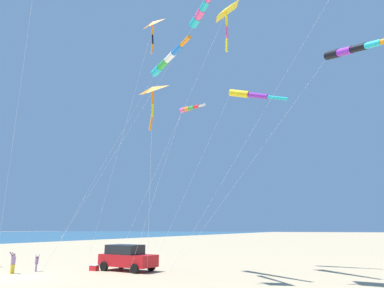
{
  "coord_description": "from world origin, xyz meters",
  "views": [
    {
      "loc": [
        -19.95,
        16.92,
        3.04
      ],
      "look_at": [
        -10.59,
        -3.88,
        8.55
      ],
      "focal_mm": 32.76,
      "sensor_mm": 36.0,
      "label": 1
    }
  ],
  "objects": [
    {
      "name": "ground_plane",
      "position": [
        0.0,
        0.0,
        0.0
      ],
      "size": [
        600.0,
        600.0,
        0.0
      ],
      "primitive_type": "plane",
      "color": "tan"
    },
    {
      "name": "kite_windsock_orange_high_right",
      "position": [
        -9.81,
        -7.56,
        21.15
      ],
      "size": [
        13.44,
        6.24,
        21.58
      ],
      "color": "#1EB7C6",
      "rests_on": "ground_plane"
    },
    {
      "name": "parked_car",
      "position": [
        -4.41,
        -5.87,
        0.95
      ],
      "size": [
        4.5,
        2.51,
        1.85
      ],
      "color": "red",
      "rests_on": "ground_plane"
    },
    {
      "name": "person_child_green_jacket",
      "position": [
        1.37,
        -2.86,
        0.64
      ],
      "size": [
        0.41,
        0.42,
        1.17
      ],
      "color": "#8E6B9E",
      "rests_on": "ground_plane"
    },
    {
      "name": "kite_windsock_teal_far_right",
      "position": [
        -21.26,
        -9.79,
        16.12
      ],
      "size": [
        17.77,
        5.34,
        17.15
      ],
      "color": "black",
      "rests_on": "ground_plane"
    },
    {
      "name": "kite_windsock_black_fish_shape",
      "position": [
        -7.56,
        -5.43,
        15.9
      ],
      "size": [
        11.56,
        4.25,
        16.18
      ],
      "color": "#1EB7C6",
      "rests_on": "ground_plane"
    },
    {
      "name": "kite_delta_long_streamer_left",
      "position": [
        -10.51,
        1.32,
        10.46
      ],
      "size": [
        5.01,
        7.48,
        10.95
      ],
      "color": "orange",
      "rests_on": "ground_plane"
    },
    {
      "name": "kite_windsock_striped_overhead",
      "position": [
        -10.19,
        -4.24,
        11.23
      ],
      "size": [
        6.34,
        3.21,
        11.77
      ],
      "color": "#EF4C93",
      "rests_on": "ground_plane"
    },
    {
      "name": "person_child_grey_jacket",
      "position": [
        1.85,
        -1.24,
        0.8
      ],
      "size": [
        0.37,
        0.46,
        1.47
      ],
      "color": "gold",
      "rests_on": "ground_plane"
    },
    {
      "name": "cooler_box",
      "position": [
        -2.16,
        -4.97,
        0.21
      ],
      "size": [
        0.62,
        0.42,
        0.42
      ],
      "color": "red",
      "rests_on": "ground_plane"
    },
    {
      "name": "kite_delta_white_trailing",
      "position": [
        -13.36,
        -3.22,
        17.38
      ],
      "size": [
        11.32,
        3.65,
        18.02
      ],
      "color": "yellow",
      "rests_on": "ground_plane"
    },
    {
      "name": "kite_windsock_rainbow_low_near",
      "position": [
        -12.37,
        -12.66,
        14.96
      ],
      "size": [
        10.87,
        4.45,
        15.81
      ],
      "color": "yellow",
      "rests_on": "ground_plane"
    },
    {
      "name": "kite_delta_small_distant",
      "position": [
        -8.84,
        -1.25,
        16.47
      ],
      "size": [
        9.88,
        6.21,
        16.98
      ],
      "color": "orange",
      "rests_on": "ground_plane"
    }
  ]
}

